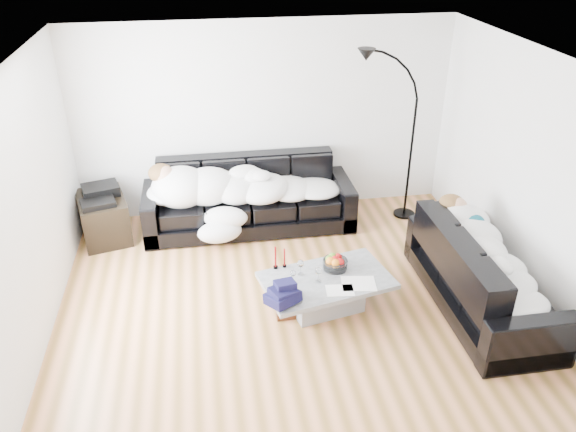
{
  "coord_description": "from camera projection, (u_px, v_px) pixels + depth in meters",
  "views": [
    {
      "loc": [
        -0.83,
        -4.86,
        3.78
      ],
      "look_at": [
        0.0,
        0.3,
        0.9
      ],
      "focal_mm": 35.0,
      "sensor_mm": 36.0,
      "label": 1
    }
  ],
  "objects": [
    {
      "name": "sleeper_back",
      "position": [
        249.0,
        184.0,
        7.24
      ],
      "size": [
        2.31,
        0.8,
        0.46
      ],
      "primitive_type": null,
      "color": "white",
      "rests_on": "sofa_back"
    },
    {
      "name": "av_cabinet",
      "position": [
        104.0,
        217.0,
        7.21
      ],
      "size": [
        0.74,
        0.93,
        0.56
      ],
      "primitive_type": "cube",
      "rotation": [
        0.0,
        0.0,
        0.25
      ],
      "color": "black",
      "rests_on": "ground"
    },
    {
      "name": "wall_left",
      "position": [
        26.0,
        214.0,
        5.16
      ],
      "size": [
        0.02,
        4.5,
        2.6
      ],
      "primitive_type": "cube",
      "color": "silver",
      "rests_on": "ground"
    },
    {
      "name": "ceiling",
      "position": [
        293.0,
        62.0,
        4.88
      ],
      "size": [
        5.0,
        5.0,
        0.0
      ],
      "primitive_type": "plane",
      "color": "white",
      "rests_on": "ground"
    },
    {
      "name": "floor_lamp",
      "position": [
        412.0,
        147.0,
        7.37
      ],
      "size": [
        0.79,
        0.46,
        2.04
      ],
      "primitive_type": null,
      "rotation": [
        0.0,
        0.0,
        -0.23
      ],
      "color": "black",
      "rests_on": "ground"
    },
    {
      "name": "wine_glass_a",
      "position": [
        301.0,
        268.0,
        5.87
      ],
      "size": [
        0.09,
        0.09,
        0.18
      ],
      "primitive_type": "cylinder",
      "rotation": [
        0.0,
        0.0,
        0.29
      ],
      "color": "white",
      "rests_on": "coffee_table"
    },
    {
      "name": "candle_left",
      "position": [
        275.0,
        258.0,
        5.95
      ],
      "size": [
        0.05,
        0.05,
        0.27
      ],
      "primitive_type": "cylinder",
      "rotation": [
        0.0,
        0.0,
        0.12
      ],
      "color": "maroon",
      "rests_on": "coffee_table"
    },
    {
      "name": "sofa_back",
      "position": [
        249.0,
        196.0,
        7.38
      ],
      "size": [
        2.73,
        0.95,
        0.89
      ],
      "primitive_type": "cube",
      "color": "black",
      "rests_on": "ground"
    },
    {
      "name": "newspaper_b",
      "position": [
        340.0,
        290.0,
        5.66
      ],
      "size": [
        0.3,
        0.23,
        0.01
      ],
      "primitive_type": "cube",
      "rotation": [
        0.0,
        0.0,
        -0.1
      ],
      "color": "silver",
      "rests_on": "coffee_table"
    },
    {
      "name": "wine_glass_b",
      "position": [
        293.0,
        277.0,
        5.75
      ],
      "size": [
        0.08,
        0.08,
        0.15
      ],
      "primitive_type": "cylinder",
      "rotation": [
        0.0,
        0.0,
        0.24
      ],
      "color": "white",
      "rests_on": "coffee_table"
    },
    {
      "name": "wall_right",
      "position": [
        528.0,
        178.0,
        5.86
      ],
      "size": [
        0.02,
        4.5,
        2.6
      ],
      "primitive_type": "cube",
      "color": "silver",
      "rests_on": "ground"
    },
    {
      "name": "teal_cushion",
      "position": [
        456.0,
        218.0,
        6.3
      ],
      "size": [
        0.42,
        0.38,
        0.2
      ],
      "primitive_type": "ellipsoid",
      "rotation": [
        0.0,
        0.0,
        0.24
      ],
      "color": "#0E5364",
      "rests_on": "sofa_right"
    },
    {
      "name": "wall_back",
      "position": [
        265.0,
        120.0,
        7.46
      ],
      "size": [
        5.0,
        0.02,
        2.6
      ],
      "primitive_type": "cube",
      "color": "silver",
      "rests_on": "ground"
    },
    {
      "name": "sofa_right",
      "position": [
        483.0,
        272.0,
        5.88
      ],
      "size": [
        0.91,
        2.12,
        0.86
      ],
      "primitive_type": "cube",
      "rotation": [
        0.0,
        0.0,
        1.57
      ],
      "color": "black",
      "rests_on": "ground"
    },
    {
      "name": "stereo",
      "position": [
        100.0,
        194.0,
        7.05
      ],
      "size": [
        0.52,
        0.45,
        0.13
      ],
      "primitive_type": "cube",
      "rotation": [
        0.0,
        0.0,
        0.28
      ],
      "color": "black",
      "rests_on": "av_cabinet"
    },
    {
      "name": "fruit_bowl",
      "position": [
        335.0,
        262.0,
        5.97
      ],
      "size": [
        0.27,
        0.27,
        0.16
      ],
      "primitive_type": "cylinder",
      "rotation": [
        0.0,
        0.0,
        0.03
      ],
      "color": "white",
      "rests_on": "coffee_table"
    },
    {
      "name": "candle_right",
      "position": [
        284.0,
        258.0,
        5.98
      ],
      "size": [
        0.05,
        0.05,
        0.22
      ],
      "primitive_type": "cylinder",
      "rotation": [
        0.0,
        0.0,
        0.11
      ],
      "color": "maroon",
      "rests_on": "coffee_table"
    },
    {
      "name": "shoes",
      "position": [
        296.0,
        308.0,
        5.94
      ],
      "size": [
        0.53,
        0.42,
        0.11
      ],
      "primitive_type": null,
      "rotation": [
        0.0,
        0.0,
        -0.17
      ],
      "color": "#472311",
      "rests_on": "ground"
    },
    {
      "name": "navy_jacket",
      "position": [
        283.0,
        287.0,
        5.45
      ],
      "size": [
        0.41,
        0.39,
        0.16
      ],
      "primitive_type": null,
      "rotation": [
        0.0,
        0.0,
        0.44
      ],
      "color": "black",
      "rests_on": "coffee_table"
    },
    {
      "name": "newspaper_a",
      "position": [
        359.0,
        283.0,
        5.76
      ],
      "size": [
        0.38,
        0.31,
        0.01
      ],
      "primitive_type": "cube",
      "rotation": [
        0.0,
        0.0,
        -0.14
      ],
      "color": "silver",
      "rests_on": "coffee_table"
    },
    {
      "name": "coffee_table",
      "position": [
        326.0,
        293.0,
        5.94
      ],
      "size": [
        1.46,
        1.03,
        0.39
      ],
      "primitive_type": "cube",
      "rotation": [
        0.0,
        0.0,
        0.21
      ],
      "color": "#939699",
      "rests_on": "ground"
    },
    {
      "name": "ground",
      "position": [
        292.0,
        301.0,
        6.14
      ],
      "size": [
        5.0,
        5.0,
        0.0
      ],
      "primitive_type": "plane",
      "color": "olive",
      "rests_on": "ground"
    },
    {
      "name": "sleeper_right",
      "position": [
        487.0,
        254.0,
        5.78
      ],
      "size": [
        0.77,
        1.82,
        0.44
      ],
      "primitive_type": null,
      "rotation": [
        0.0,
        0.0,
        1.57
      ],
      "color": "white",
      "rests_on": "sofa_right"
    },
    {
      "name": "wine_glass_c",
      "position": [
        318.0,
        275.0,
        5.76
      ],
      "size": [
        0.08,
        0.08,
        0.17
      ],
      "primitive_type": "cylinder",
      "rotation": [
        0.0,
        0.0,
        -0.16
      ],
      "color": "white",
      "rests_on": "coffee_table"
    }
  ]
}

